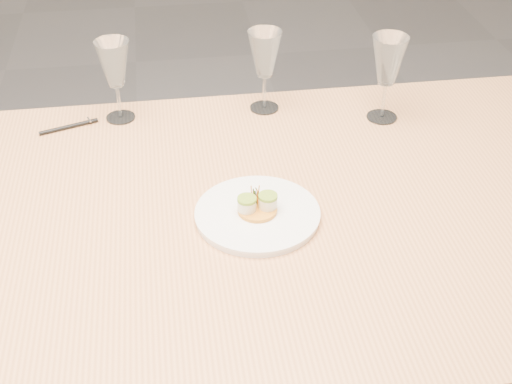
{
  "coord_description": "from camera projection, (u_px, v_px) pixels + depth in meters",
  "views": [
    {
      "loc": [
        0.13,
        -1.16,
        1.64
      ],
      "look_at": [
        0.3,
        -0.01,
        0.8
      ],
      "focal_mm": 50.0,
      "sensor_mm": 36.0,
      "label": 1
    }
  ],
  "objects": [
    {
      "name": "wine_glass_3",
      "position": [
        265.0,
        56.0,
        1.73
      ],
      "size": [
        0.08,
        0.08,
        0.21
      ],
      "color": "white",
      "rests_on": "dining_table"
    },
    {
      "name": "dinner_plate",
      "position": [
        258.0,
        213.0,
        1.44
      ],
      "size": [
        0.25,
        0.25,
        0.07
      ],
      "rotation": [
        0.0,
        0.0,
        -0.26
      ],
      "color": "white",
      "rests_on": "dining_table"
    },
    {
      "name": "wine_glass_4",
      "position": [
        388.0,
        62.0,
        1.69
      ],
      "size": [
        0.09,
        0.09,
        0.22
      ],
      "color": "white",
      "rests_on": "dining_table"
    },
    {
      "name": "dining_table",
      "position": [
        113.0,
        248.0,
        1.48
      ],
      "size": [
        2.4,
        1.0,
        0.75
      ],
      "color": "tan",
      "rests_on": "ground"
    },
    {
      "name": "wine_glass_2",
      "position": [
        114.0,
        65.0,
        1.69
      ],
      "size": [
        0.08,
        0.08,
        0.21
      ],
      "color": "white",
      "rests_on": "dining_table"
    },
    {
      "name": "ballpoint_pen",
      "position": [
        69.0,
        127.0,
        1.73
      ],
      "size": [
        0.14,
        0.06,
        0.01
      ],
      "rotation": [
        0.0,
        0.0,
        0.33
      ],
      "color": "black",
      "rests_on": "dining_table"
    }
  ]
}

